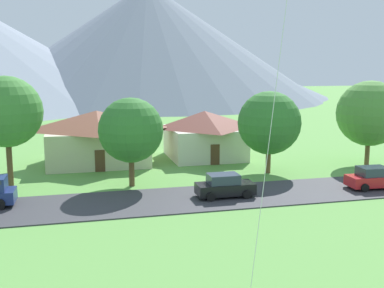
{
  "coord_description": "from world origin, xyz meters",
  "views": [
    {
      "loc": [
        -6.21,
        -0.88,
        9.49
      ],
      "look_at": [
        -0.57,
        21.48,
        5.64
      ],
      "focal_mm": 44.04,
      "sensor_mm": 36.0,
      "label": 1
    }
  ],
  "objects": [
    {
      "name": "house_left_center",
      "position": [
        -4.09,
        45.16,
        2.7
      ],
      "size": [
        10.27,
        7.98,
        5.21
      ],
      "color": "beige",
      "rests_on": "ground"
    },
    {
      "name": "tree_near_left",
      "position": [
        10.46,
        37.37,
        4.5
      ],
      "size": [
        5.59,
        5.59,
        7.3
      ],
      "color": "brown",
      "rests_on": "ground"
    },
    {
      "name": "tree_center",
      "position": [
        -1.93,
        35.67,
        4.49
      ],
      "size": [
        5.11,
        5.11,
        7.05
      ],
      "color": "brown",
      "rests_on": "ground"
    },
    {
      "name": "road_strip",
      "position": [
        0.0,
        30.86,
        0.04
      ],
      "size": [
        160.0,
        6.57,
        0.08
      ],
      "primitive_type": "cube",
      "color": "#38383D",
      "rests_on": "ground"
    },
    {
      "name": "mountain_west_ridge",
      "position": [
        14.85,
        133.39,
        16.01
      ],
      "size": [
        97.06,
        97.06,
        32.02
      ],
      "primitive_type": "cone",
      "color": "slate",
      "rests_on": "ground"
    },
    {
      "name": "house_leftmost",
      "position": [
        6.86,
        45.6,
        2.53
      ],
      "size": [
        7.83,
        8.18,
        4.88
      ],
      "color": "beige",
      "rests_on": "ground"
    },
    {
      "name": "tree_near_right",
      "position": [
        -11.25,
        37.7,
        5.96
      ],
      "size": [
        5.53,
        5.53,
        8.74
      ],
      "color": "brown",
      "rests_on": "ground"
    },
    {
      "name": "parked_car_black_mid_east",
      "position": [
        4.18,
        30.64,
        0.87
      ],
      "size": [
        4.21,
        2.1,
        1.68
      ],
      "color": "black",
      "rests_on": "road_strip"
    },
    {
      "name": "mountain_east_ridge",
      "position": [
        13.23,
        151.04,
        13.0
      ],
      "size": [
        120.19,
        120.19,
        26.0
      ],
      "primitive_type": "cone",
      "color": "slate",
      "rests_on": "ground"
    },
    {
      "name": "tree_right_of_center",
      "position": [
        21.04,
        38.14,
        5.0
      ],
      "size": [
        6.21,
        6.21,
        8.11
      ],
      "color": "brown",
      "rests_on": "ground"
    },
    {
      "name": "parked_car_red_mid_west",
      "position": [
        16.18,
        30.14,
        0.87
      ],
      "size": [
        4.27,
        2.22,
        1.68
      ],
      "color": "red",
      "rests_on": "road_strip"
    }
  ]
}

